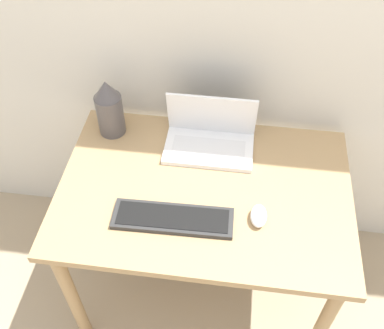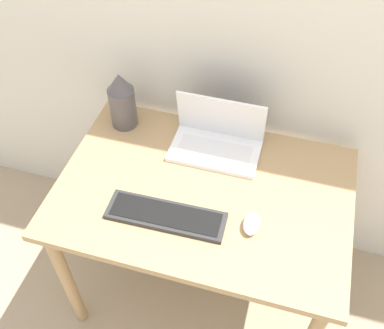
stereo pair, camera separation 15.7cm
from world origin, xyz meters
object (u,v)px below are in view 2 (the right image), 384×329
laptop (217,139)px  vase (122,100)px  keyboard (166,216)px  mouse (252,224)px

laptop → vase: size_ratio=1.38×
laptop → keyboard: (-0.09, -0.37, -0.04)m
keyboard → vase: bearing=127.6°
laptop → mouse: bearing=-58.5°
vase → keyboard: bearing=-52.4°
laptop → vase: vase is taller
keyboard → mouse: 0.29m
laptop → mouse: 0.39m
keyboard → vase: size_ratio=1.68×
mouse → vase: vase is taller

